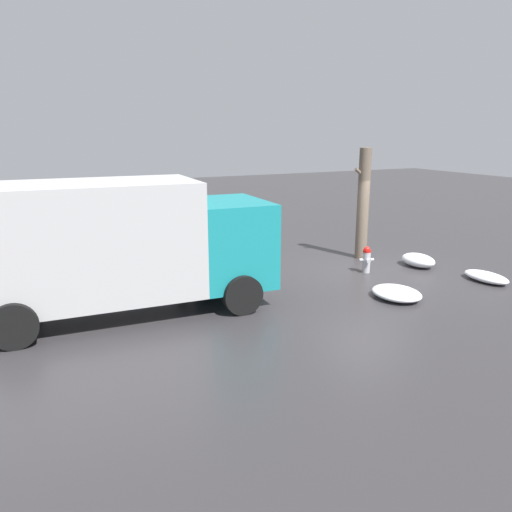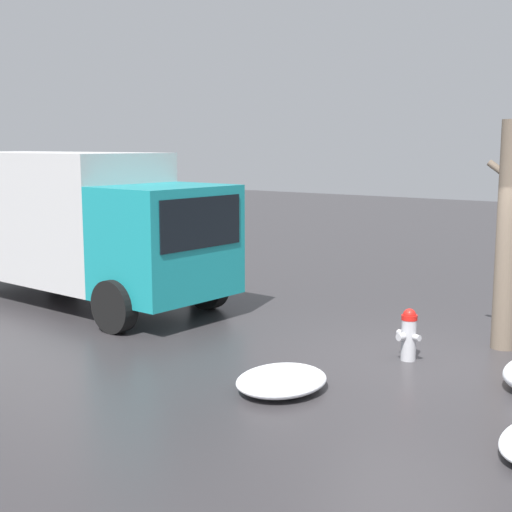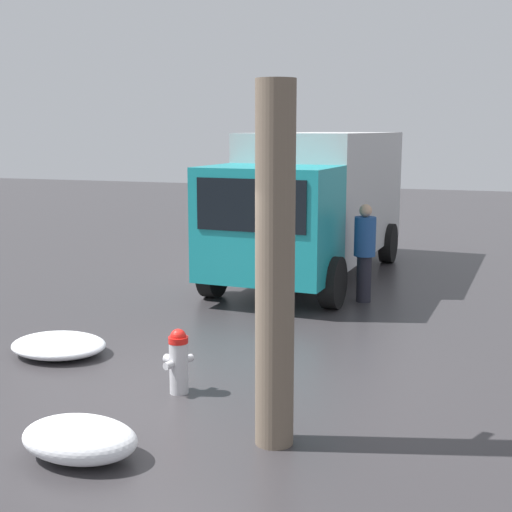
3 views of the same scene
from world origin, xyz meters
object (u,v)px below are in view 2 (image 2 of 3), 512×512
object	(u,v)px
pedestrian	(196,254)
tree_trunk	(509,236)
fire_hydrant	(409,334)
delivery_truck	(72,220)

from	to	relation	value
pedestrian	tree_trunk	bearing A→B (deg)	-109.63
tree_trunk	pedestrian	distance (m)	6.11
fire_hydrant	pedestrian	size ratio (longest dim) A/B	0.44
fire_hydrant	tree_trunk	bearing A→B (deg)	168.06
delivery_truck	fire_hydrant	bearing A→B (deg)	94.58
delivery_truck	tree_trunk	bearing A→B (deg)	104.57
delivery_truck	pedestrian	size ratio (longest dim) A/B	4.00
fire_hydrant	tree_trunk	world-z (taller)	tree_trunk
fire_hydrant	pedestrian	world-z (taller)	pedestrian
tree_trunk	delivery_truck	bearing A→B (deg)	11.51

